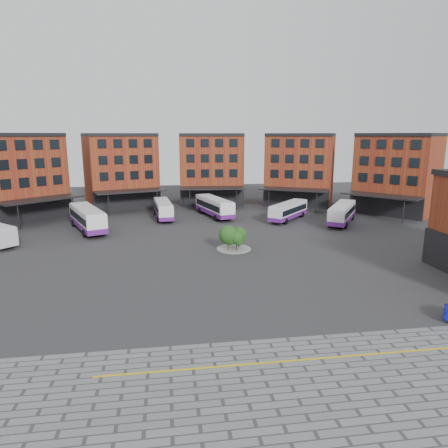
{
  "coord_description": "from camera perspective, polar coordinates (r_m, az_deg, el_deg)",
  "views": [
    {
      "loc": [
        -6.23,
        -36.34,
        14.29
      ],
      "look_at": [
        0.33,
        9.1,
        4.0
      ],
      "focal_mm": 32.0,
      "sensor_mm": 36.0,
      "label": 1
    }
  ],
  "objects": [
    {
      "name": "ground",
      "position": [
        39.54,
        1.43,
        -8.56
      ],
      "size": [
        160.0,
        160.0,
        0.0
      ],
      "primitive_type": "plane",
      "color": "#28282B",
      "rests_on": "ground"
    },
    {
      "name": "yellow_line",
      "position": [
        27.75,
        10.85,
        -18.54
      ],
      "size": [
        26.0,
        0.15,
        0.02
      ],
      "primitive_type": "cube",
      "color": "gold",
      "rests_on": "paving_zone"
    },
    {
      "name": "main_building",
      "position": [
        74.94,
        -7.11,
        7.13
      ],
      "size": [
        94.14,
        42.48,
        14.6
      ],
      "color": "brown",
      "rests_on": "ground"
    },
    {
      "name": "tree_island",
      "position": [
        50.28,
        1.37,
        -1.87
      ],
      "size": [
        4.4,
        4.4,
        3.27
      ],
      "color": "gray",
      "rests_on": "ground"
    },
    {
      "name": "bus_b",
      "position": [
        63.95,
        -18.93,
        0.78
      ],
      "size": [
        7.49,
        12.67,
        3.53
      ],
      "rotation": [
        0.0,
        0.0,
        0.4
      ],
      "color": "white",
      "rests_on": "ground"
    },
    {
      "name": "bus_c",
      "position": [
        70.35,
        -8.66,
        2.12
      ],
      "size": [
        3.52,
        10.89,
        3.01
      ],
      "rotation": [
        0.0,
        0.0,
        0.1
      ],
      "color": "white",
      "rests_on": "ground"
    },
    {
      "name": "bus_d",
      "position": [
        71.13,
        -1.41,
        2.52
      ],
      "size": [
        5.87,
        12.1,
        3.33
      ],
      "rotation": [
        0.0,
        0.0,
        0.28
      ],
      "color": "white",
      "rests_on": "ground"
    },
    {
      "name": "bus_e",
      "position": [
        69.07,
        9.19,
        1.9
      ],
      "size": [
        8.92,
        9.57,
        3.0
      ],
      "rotation": [
        0.0,
        0.0,
        -0.73
      ],
      "color": "white",
      "rests_on": "ground"
    },
    {
      "name": "bus_f",
      "position": [
        68.34,
        16.5,
        1.52
      ],
      "size": [
        8.53,
        10.92,
        3.21
      ],
      "rotation": [
        0.0,
        0.0,
        -0.59
      ],
      "color": "silver",
      "rests_on": "ground"
    }
  ]
}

